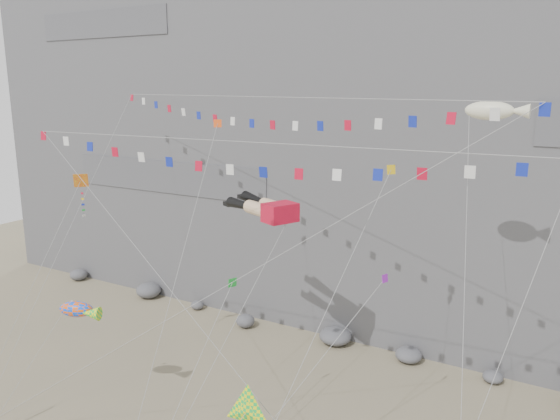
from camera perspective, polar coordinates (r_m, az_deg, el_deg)
cliff at (r=55.08m, az=13.09°, el=17.41°), size 80.00×28.00×50.00m
talus_boulders at (r=45.22m, az=5.81°, el=-13.01°), size 60.00×3.00×1.20m
legs_kite at (r=34.11m, az=-1.72°, el=0.25°), size 6.47×19.36×20.67m
flag_banner_upper at (r=34.42m, az=-1.96°, el=11.70°), size 32.66×18.67×26.53m
flag_banner_lower at (r=27.73m, az=-3.56°, el=7.07°), size 29.66×5.18×20.94m
harlequin_kite at (r=37.90m, az=-20.13°, el=2.83°), size 3.06×9.39×16.56m
fish_windsock at (r=35.94m, az=-20.54°, el=-9.70°), size 5.36×5.30×8.79m
delta_kite at (r=26.78m, az=-3.51°, el=-20.27°), size 3.17×7.76×9.37m
blimp_windsock at (r=30.89m, az=21.02°, el=9.58°), size 4.02×12.16×22.27m
small_kite_a at (r=35.51m, az=-6.72°, el=8.29°), size 3.62×14.01×22.49m
small_kite_b at (r=29.38m, az=10.40°, el=-7.69°), size 6.14×11.98×16.37m
small_kite_c at (r=29.86m, az=-5.16°, el=-7.95°), size 1.07×10.87×14.16m
small_kite_d at (r=29.75m, az=11.22°, el=3.45°), size 3.52×14.27×21.05m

